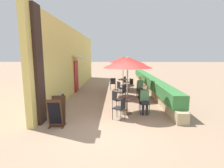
{
  "coord_description": "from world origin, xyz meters",
  "views": [
    {
      "loc": [
        0.36,
        -5.52,
        2.48
      ],
      "look_at": [
        0.15,
        3.42,
        1.0
      ],
      "focal_mm": 28.0,
      "sensor_mm": 36.0,
      "label": 1
    }
  ],
  "objects_px": {
    "seated_patron_near_right": "(145,98)",
    "coffee_cup_near": "(128,95)",
    "cafe_chair_mid_back": "(120,87)",
    "patio_umbrella_far": "(123,60)",
    "patio_umbrella_near": "(128,63)",
    "cafe_chair_near_right": "(144,102)",
    "coffee_cup_mid": "(125,84)",
    "cafe_chair_far_left": "(126,81)",
    "bicycle_leaning": "(60,103)",
    "patio_table_near": "(127,101)",
    "coffee_cup_far": "(122,79)",
    "patio_table_far": "(123,82)",
    "cafe_chair_far_back": "(130,84)",
    "cafe_chair_mid_right": "(140,89)",
    "seated_patron_mid_right": "(140,86)",
    "cafe_chair_near_back": "(116,99)",
    "cafe_chair_far_right": "(113,83)",
    "menu_board": "(57,112)",
    "cafe_chair_mid_left": "(122,91)",
    "patio_umbrella_mid": "(128,61)",
    "cafe_chair_near_left": "(121,107)",
    "patio_table_mid": "(128,89)"
  },
  "relations": [
    {
      "from": "seated_patron_mid_right",
      "to": "coffee_cup_mid",
      "type": "height_order",
      "value": "seated_patron_mid_right"
    },
    {
      "from": "cafe_chair_mid_back",
      "to": "bicycle_leaning",
      "type": "distance_m",
      "value": 4.15
    },
    {
      "from": "cafe_chair_far_left",
      "to": "bicycle_leaning",
      "type": "distance_m",
      "value": 6.51
    },
    {
      "from": "cafe_chair_near_back",
      "to": "seated_patron_mid_right",
      "type": "bearing_deg",
      "value": 116.46
    },
    {
      "from": "cafe_chair_mid_left",
      "to": "patio_umbrella_near",
      "type": "bearing_deg",
      "value": -145.27
    },
    {
      "from": "coffee_cup_mid",
      "to": "coffee_cup_far",
      "type": "distance_m",
      "value": 2.28
    },
    {
      "from": "cafe_chair_mid_back",
      "to": "patio_table_far",
      "type": "bearing_deg",
      "value": 144.27
    },
    {
      "from": "patio_table_near",
      "to": "seated_patron_near_right",
      "type": "height_order",
      "value": "seated_patron_near_right"
    },
    {
      "from": "patio_table_near",
      "to": "cafe_chair_mid_right",
      "type": "height_order",
      "value": "cafe_chair_mid_right"
    },
    {
      "from": "patio_table_near",
      "to": "cafe_chair_near_back",
      "type": "height_order",
      "value": "cafe_chair_near_back"
    },
    {
      "from": "coffee_cup_mid",
      "to": "patio_umbrella_far",
      "type": "xyz_separation_m",
      "value": [
        -0.03,
        2.42,
        1.38
      ]
    },
    {
      "from": "cafe_chair_far_back",
      "to": "menu_board",
      "type": "bearing_deg",
      "value": 120.25
    },
    {
      "from": "patio_umbrella_near",
      "to": "patio_umbrella_far",
      "type": "relative_size",
      "value": 1.0
    },
    {
      "from": "cafe_chair_near_right",
      "to": "cafe_chair_mid_right",
      "type": "height_order",
      "value": "same"
    },
    {
      "from": "cafe_chair_mid_left",
      "to": "cafe_chair_far_back",
      "type": "bearing_deg",
      "value": 18.17
    },
    {
      "from": "cafe_chair_mid_back",
      "to": "bicycle_leaning",
      "type": "height_order",
      "value": "cafe_chair_mid_back"
    },
    {
      "from": "cafe_chair_mid_left",
      "to": "coffee_cup_far",
      "type": "bearing_deg",
      "value": 30.62
    },
    {
      "from": "cafe_chair_near_left",
      "to": "patio_table_far",
      "type": "relative_size",
      "value": 1.09
    },
    {
      "from": "patio_umbrella_near",
      "to": "cafe_chair_mid_left",
      "type": "relative_size",
      "value": 2.78
    },
    {
      "from": "seated_patron_near_right",
      "to": "coffee_cup_near",
      "type": "bearing_deg",
      "value": -7.93
    },
    {
      "from": "patio_umbrella_near",
      "to": "cafe_chair_near_right",
      "type": "height_order",
      "value": "patio_umbrella_near"
    },
    {
      "from": "cafe_chair_near_back",
      "to": "coffee_cup_near",
      "type": "relative_size",
      "value": 9.67
    },
    {
      "from": "patio_umbrella_near",
      "to": "cafe_chair_mid_back",
      "type": "xyz_separation_m",
      "value": [
        -0.21,
        3.47,
        -1.65
      ]
    },
    {
      "from": "patio_table_far",
      "to": "cafe_chair_far_back",
      "type": "relative_size",
      "value": 0.91
    },
    {
      "from": "cafe_chair_mid_right",
      "to": "seated_patron_mid_right",
      "type": "relative_size",
      "value": 0.7
    },
    {
      "from": "cafe_chair_mid_back",
      "to": "cafe_chair_far_back",
      "type": "height_order",
      "value": "same"
    },
    {
      "from": "cafe_chair_mid_right",
      "to": "cafe_chair_far_left",
      "type": "bearing_deg",
      "value": -76.49
    },
    {
      "from": "bicycle_leaning",
      "to": "menu_board",
      "type": "distance_m",
      "value": 1.89
    },
    {
      "from": "patio_umbrella_mid",
      "to": "cafe_chair_far_right",
      "type": "distance_m",
      "value": 3.02
    },
    {
      "from": "patio_table_mid",
      "to": "cafe_chair_mid_right",
      "type": "distance_m",
      "value": 0.74
    },
    {
      "from": "patio_umbrella_near",
      "to": "patio_umbrella_far",
      "type": "xyz_separation_m",
      "value": [
        0.04,
        5.34,
        0.0
      ]
    },
    {
      "from": "patio_table_far",
      "to": "coffee_cup_mid",
      "type": "bearing_deg",
      "value": -89.17
    },
    {
      "from": "patio_umbrella_mid",
      "to": "cafe_chair_mid_left",
      "type": "height_order",
      "value": "patio_umbrella_mid"
    },
    {
      "from": "cafe_chair_near_back",
      "to": "cafe_chair_mid_left",
      "type": "height_order",
      "value": "same"
    },
    {
      "from": "cafe_chair_near_right",
      "to": "cafe_chair_mid_right",
      "type": "relative_size",
      "value": 1.0
    },
    {
      "from": "coffee_cup_mid",
      "to": "bicycle_leaning",
      "type": "xyz_separation_m",
      "value": [
        -3.1,
        -2.48,
        -0.46
      ]
    },
    {
      "from": "coffee_cup_far",
      "to": "patio_table_far",
      "type": "bearing_deg",
      "value": 56.93
    },
    {
      "from": "coffee_cup_mid",
      "to": "cafe_chair_far_right",
      "type": "distance_m",
      "value": 2.44
    },
    {
      "from": "patio_umbrella_far",
      "to": "bicycle_leaning",
      "type": "relative_size",
      "value": 1.45
    },
    {
      "from": "cafe_chair_mid_back",
      "to": "patio_umbrella_far",
      "type": "relative_size",
      "value": 0.36
    },
    {
      "from": "coffee_cup_mid",
      "to": "coffee_cup_far",
      "type": "bearing_deg",
      "value": 93.2
    },
    {
      "from": "cafe_chair_near_left",
      "to": "patio_umbrella_mid",
      "type": "xyz_separation_m",
      "value": [
        0.5,
        3.54,
        1.65
      ]
    },
    {
      "from": "coffee_cup_mid",
      "to": "bicycle_leaning",
      "type": "height_order",
      "value": "coffee_cup_mid"
    },
    {
      "from": "coffee_cup_mid",
      "to": "patio_umbrella_far",
      "type": "relative_size",
      "value": 0.04
    },
    {
      "from": "patio_table_mid",
      "to": "cafe_chair_far_back",
      "type": "height_order",
      "value": "cafe_chair_far_back"
    },
    {
      "from": "cafe_chair_far_back",
      "to": "patio_table_near",
      "type": "bearing_deg",
      "value": 140.55
    },
    {
      "from": "menu_board",
      "to": "cafe_chair_mid_back",
      "type": "bearing_deg",
      "value": 63.34
    },
    {
      "from": "seated_patron_near_right",
      "to": "bicycle_leaning",
      "type": "distance_m",
      "value": 3.81
    },
    {
      "from": "menu_board",
      "to": "cafe_chair_far_back",
      "type": "bearing_deg",
      "value": 62.63
    },
    {
      "from": "cafe_chair_near_left",
      "to": "patio_umbrella_far",
      "type": "distance_m",
      "value": 6.25
    }
  ]
}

